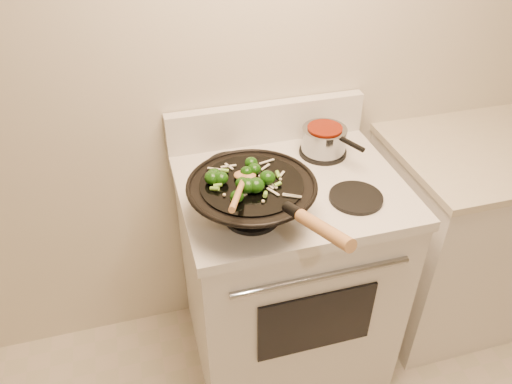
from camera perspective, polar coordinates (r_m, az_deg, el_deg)
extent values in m
plane|color=beige|center=(1.86, 2.40, 16.67)|extent=(3.50, 0.00, 3.50)
cube|color=silver|center=(2.07, 3.40, -9.81)|extent=(0.76, 0.64, 0.88)
cube|color=silver|center=(1.76, 3.93, 0.56)|extent=(0.78, 0.66, 0.04)
cube|color=silver|center=(1.95, 1.21, 7.95)|extent=(0.78, 0.05, 0.16)
cylinder|color=gray|center=(1.61, 7.54, -9.60)|extent=(0.60, 0.02, 0.02)
cube|color=black|center=(1.79, 6.89, -14.61)|extent=(0.42, 0.01, 0.28)
cylinder|color=black|center=(1.59, -0.46, -2.74)|extent=(0.18, 0.18, 0.01)
cylinder|color=black|center=(1.70, 11.35, -0.63)|extent=(0.18, 0.18, 0.01)
cylinder|color=black|center=(1.83, -2.92, 3.03)|extent=(0.18, 0.18, 0.01)
cylinder|color=black|center=(1.92, 7.63, 4.59)|extent=(0.18, 0.18, 0.01)
cube|color=white|center=(2.44, 22.84, -4.66)|extent=(0.76, 0.60, 0.88)
cube|color=beige|center=(2.19, 25.60, 4.38)|extent=(0.78, 0.62, 0.03)
torus|color=black|center=(1.52, -0.49, 0.82)|extent=(0.40, 0.40, 0.01)
cylinder|color=black|center=(1.51, -0.49, 0.92)|extent=(0.32, 0.32, 0.01)
cylinder|color=black|center=(1.33, 4.24, -2.11)|extent=(0.05, 0.07, 0.05)
cylinder|color=#A26E3F|center=(1.22, 7.76, -4.29)|extent=(0.09, 0.21, 0.09)
ellipsoid|color=#113708|center=(1.51, -5.06, 1.65)|extent=(0.05, 0.05, 0.04)
cylinder|color=#50772B|center=(1.52, -4.51, 1.33)|extent=(0.02, 0.02, 0.01)
ellipsoid|color=#113708|center=(1.51, -4.02, 1.60)|extent=(0.05, 0.05, 0.04)
ellipsoid|color=#113708|center=(1.47, -0.04, 0.78)|extent=(0.05, 0.05, 0.05)
ellipsoid|color=#113708|center=(1.58, -0.56, 3.36)|extent=(0.04, 0.04, 0.04)
cylinder|color=#50772B|center=(1.58, -0.11, 3.11)|extent=(0.02, 0.02, 0.02)
ellipsoid|color=#113708|center=(1.48, -1.59, 1.01)|extent=(0.04, 0.04, 0.04)
ellipsoid|color=#113708|center=(1.47, -0.98, 0.73)|extent=(0.05, 0.05, 0.05)
ellipsoid|color=#113708|center=(1.52, 1.21, 1.83)|extent=(0.04, 0.04, 0.03)
cylinder|color=#50772B|center=(1.52, 1.64, 1.59)|extent=(0.01, 0.02, 0.01)
ellipsoid|color=#113708|center=(1.53, -1.09, 2.32)|extent=(0.04, 0.04, 0.03)
ellipsoid|color=#113708|center=(1.50, 1.32, 1.65)|extent=(0.05, 0.05, 0.04)
ellipsoid|color=#113708|center=(1.53, -4.81, 2.05)|extent=(0.04, 0.04, 0.04)
cylinder|color=#50772B|center=(1.54, -4.33, 1.78)|extent=(0.02, 0.01, 0.02)
ellipsoid|color=#113708|center=(1.43, -2.20, -0.51)|extent=(0.04, 0.04, 0.03)
ellipsoid|color=#113708|center=(1.55, -0.20, 2.64)|extent=(0.04, 0.04, 0.04)
cube|color=beige|center=(1.46, 4.14, -0.40)|extent=(0.05, 0.03, 0.00)
cube|color=beige|center=(1.50, 1.83, 0.90)|extent=(0.02, 0.05, 0.00)
cube|color=beige|center=(1.47, 1.97, 0.03)|extent=(0.03, 0.05, 0.00)
cube|color=beige|center=(1.45, -1.91, -0.57)|extent=(0.05, 0.03, 0.00)
cube|color=beige|center=(1.58, -3.11, 2.94)|extent=(0.02, 0.04, 0.00)
cube|color=beige|center=(1.50, 1.50, 0.77)|extent=(0.02, 0.04, 0.00)
cube|color=beige|center=(1.61, 1.23, 3.50)|extent=(0.05, 0.02, 0.00)
cube|color=beige|center=(1.55, 0.85, 2.05)|extent=(0.04, 0.02, 0.00)
cube|color=beige|center=(1.46, 4.07, -0.46)|extent=(0.05, 0.03, 0.00)
cube|color=beige|center=(1.55, 2.93, 2.01)|extent=(0.03, 0.03, 0.00)
cube|color=beige|center=(1.59, -3.16, 2.97)|extent=(0.05, 0.01, 0.00)
cube|color=beige|center=(1.58, -4.58, 2.63)|extent=(0.05, 0.03, 0.00)
cube|color=beige|center=(1.58, 1.08, 2.87)|extent=(0.04, 0.03, 0.00)
cylinder|color=#6AA635|center=(1.45, 1.07, -0.28)|extent=(0.02, 0.03, 0.02)
cylinder|color=#6AA635|center=(1.54, 2.51, 2.02)|extent=(0.01, 0.03, 0.02)
cylinder|color=#6AA635|center=(1.48, -4.74, 0.39)|extent=(0.02, 0.02, 0.01)
cylinder|color=#6AA635|center=(1.49, -4.38, 0.78)|extent=(0.03, 0.02, 0.01)
cylinder|color=#6AA635|center=(1.56, -3.60, 2.46)|extent=(0.03, 0.02, 0.02)
cylinder|color=#6AA635|center=(1.50, 2.50, 0.90)|extent=(0.03, 0.03, 0.02)
cylinder|color=#6AA635|center=(1.44, -2.40, -0.73)|extent=(0.01, 0.02, 0.01)
sphere|color=beige|center=(1.43, 0.81, -1.07)|extent=(0.01, 0.01, 0.01)
sphere|color=beige|center=(1.52, 2.80, 1.46)|extent=(0.01, 0.01, 0.01)
sphere|color=beige|center=(1.46, -3.65, -0.34)|extent=(0.01, 0.01, 0.01)
sphere|color=beige|center=(1.55, -2.25, 2.13)|extent=(0.01, 0.01, 0.01)
ellipsoid|color=#A26E3F|center=(1.53, -1.28, 1.91)|extent=(0.08, 0.07, 0.02)
cylinder|color=#A26E3F|center=(1.39, -1.98, 0.03)|extent=(0.12, 0.27, 0.11)
cylinder|color=gray|center=(1.89, 7.76, 5.96)|extent=(0.17, 0.17, 0.09)
cylinder|color=#681404|center=(1.87, 7.88, 7.26)|extent=(0.13, 0.13, 0.01)
cylinder|color=black|center=(1.80, 10.95, 5.37)|extent=(0.06, 0.10, 0.02)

